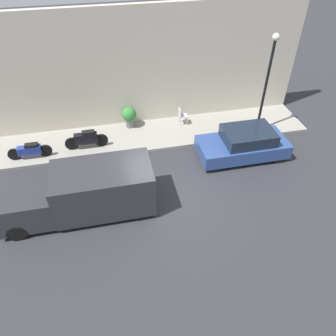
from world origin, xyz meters
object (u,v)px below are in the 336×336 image
object	(u,v)px
cafe_chair	(182,115)
streetlamp	(268,74)
motorcycle_black	(86,139)
parked_car	(244,144)
delivery_van	(81,193)
motorcycle_blue	(30,150)
potted_plant	(129,116)

from	to	relation	value
cafe_chair	streetlamp	bearing A→B (deg)	-111.63
motorcycle_black	cafe_chair	bearing A→B (deg)	-77.66
streetlamp	parked_car	bearing A→B (deg)	138.60
delivery_van	motorcycle_blue	distance (m)	4.23
parked_car	potted_plant	bearing A→B (deg)	54.79
parked_car	motorcycle_blue	xyz separation A→B (m)	(1.71, 9.19, -0.14)
motorcycle_blue	cafe_chair	distance (m)	7.25
motorcycle_blue	streetlamp	world-z (taller)	streetlamp
streetlamp	potted_plant	bearing A→B (deg)	74.52
motorcycle_blue	motorcycle_black	size ratio (longest dim) A/B	0.97
parked_car	streetlamp	size ratio (longest dim) A/B	0.83
motorcycle_blue	motorcycle_black	xyz separation A→B (m)	(0.24, -2.44, 0.07)
parked_car	motorcycle_black	world-z (taller)	parked_car
delivery_van	cafe_chair	xyz separation A→B (m)	(4.86, -4.94, -0.32)
potted_plant	motorcycle_black	bearing A→B (deg)	121.98
motorcycle_blue	motorcycle_black	distance (m)	2.45
motorcycle_blue	motorcycle_black	world-z (taller)	motorcycle_black
streetlamp	potted_plant	xyz separation A→B (m)	(1.67, 6.04, -2.31)
parked_car	cafe_chair	world-z (taller)	parked_car
parked_car	cafe_chair	distance (m)	3.61
potted_plant	cafe_chair	distance (m)	2.59
motorcycle_black	motorcycle_blue	bearing A→B (deg)	95.55
streetlamp	cafe_chair	bearing A→B (deg)	68.37
parked_car	streetlamp	xyz separation A→B (m)	(1.60, -1.41, 2.41)
motorcycle_black	streetlamp	bearing A→B (deg)	-92.44
delivery_van	cafe_chair	world-z (taller)	delivery_van
motorcycle_blue	potted_plant	bearing A→B (deg)	-71.10
delivery_van	potted_plant	world-z (taller)	delivery_van
parked_car	motorcycle_blue	size ratio (longest dim) A/B	2.09
motorcycle_blue	streetlamp	distance (m)	10.90
delivery_van	motorcycle_black	xyz separation A→B (m)	(3.83, -0.25, -0.37)
motorcycle_blue	cafe_chair	size ratio (longest dim) A/B	2.13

